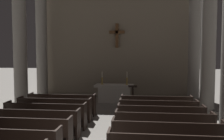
{
  "coord_description": "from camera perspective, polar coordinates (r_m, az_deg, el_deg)",
  "views": [
    {
      "loc": [
        1.24,
        -4.41,
        2.7
      ],
      "look_at": [
        0.0,
        7.37,
        1.91
      ],
      "focal_mm": 37.91,
      "sensor_mm": 36.0,
      "label": 1
    }
  ],
  "objects": [
    {
      "name": "pew_left_row_3",
      "position": [
        7.46,
        -21.39,
        -13.81
      ],
      "size": [
        2.99,
        0.5,
        0.95
      ],
      "color": "black",
      "rests_on": "ground"
    },
    {
      "name": "pew_left_row_4",
      "position": [
        8.29,
        -18.26,
        -11.95
      ],
      "size": [
        2.99,
        0.5,
        0.95
      ],
      "color": "black",
      "rests_on": "ground"
    },
    {
      "name": "pew_left_row_5",
      "position": [
        9.14,
        -15.74,
        -10.42
      ],
      "size": [
        2.99,
        0.5,
        0.95
      ],
      "color": "black",
      "rests_on": "ground"
    },
    {
      "name": "pew_left_row_6",
      "position": [
        10.02,
        -13.68,
        -9.13
      ],
      "size": [
        2.99,
        0.5,
        0.95
      ],
      "color": "black",
      "rests_on": "ground"
    },
    {
      "name": "pew_left_row_7",
      "position": [
        10.9,
        -11.96,
        -8.04
      ],
      "size": [
        2.99,
        0.5,
        0.95
      ],
      "color": "black",
      "rests_on": "ground"
    },
    {
      "name": "pew_right_row_3",
      "position": [
        6.73,
        13.28,
        -15.59
      ],
      "size": [
        2.99,
        0.5,
        0.95
      ],
      "color": "black",
      "rests_on": "ground"
    },
    {
      "name": "pew_right_row_4",
      "position": [
        7.64,
        12.35,
        -13.21
      ],
      "size": [
        2.99,
        0.5,
        0.95
      ],
      "color": "black",
      "rests_on": "ground"
    },
    {
      "name": "pew_right_row_5",
      "position": [
        8.56,
        11.63,
        -11.33
      ],
      "size": [
        2.99,
        0.5,
        0.95
      ],
      "color": "black",
      "rests_on": "ground"
    },
    {
      "name": "pew_right_row_6",
      "position": [
        9.49,
        11.06,
        -9.82
      ],
      "size": [
        2.99,
        0.5,
        0.95
      ],
      "color": "black",
      "rests_on": "ground"
    },
    {
      "name": "pew_right_row_7",
      "position": [
        10.42,
        10.59,
        -8.58
      ],
      "size": [
        2.99,
        0.5,
        0.95
      ],
      "color": "black",
      "rests_on": "ground"
    },
    {
      "name": "column_left_third",
      "position": [
        12.37,
        -21.29,
        4.94
      ],
      "size": [
        0.97,
        0.97,
        6.17
      ],
      "color": "gray",
      "rests_on": "ground"
    },
    {
      "name": "column_right_third",
      "position": [
        11.45,
        22.2,
        5.03
      ],
      "size": [
        0.97,
        0.97,
        6.17
      ],
      "color": "gray",
      "rests_on": "ground"
    },
    {
      "name": "column_left_fourth",
      "position": [
        14.76,
        -16.58,
        4.82
      ],
      "size": [
        0.97,
        0.97,
        6.17
      ],
      "color": "gray",
      "rests_on": "ground"
    },
    {
      "name": "column_right_fourth",
      "position": [
        14.0,
        19.19,
        4.83
      ],
      "size": [
        0.97,
        0.97,
        6.17
      ],
      "color": "gray",
      "rests_on": "ground"
    },
    {
      "name": "altar",
      "position": [
        13.33,
        0.59,
        -5.55
      ],
      "size": [
        2.2,
        0.9,
        1.01
      ],
      "color": "#BCB7AD",
      "rests_on": "ground"
    },
    {
      "name": "candlestick_left",
      "position": [
        13.32,
        -2.41,
        -2.47
      ],
      "size": [
        0.16,
        0.16,
        0.73
      ],
      "color": "#B79338",
      "rests_on": "altar"
    },
    {
      "name": "candlestick_right",
      "position": [
        13.19,
        3.63,
        -2.53
      ],
      "size": [
        0.16,
        0.16,
        0.73
      ],
      "color": "#B79338",
      "rests_on": "altar"
    },
    {
      "name": "apse_with_cross",
      "position": [
        15.02,
        1.28,
        6.87
      ],
      "size": [
        9.86,
        0.43,
        7.0
      ],
      "color": "gray",
      "rests_on": "ground"
    },
    {
      "name": "lectern",
      "position": [
        12.09,
        4.99,
        -6.46
      ],
      "size": [
        0.44,
        0.36,
        1.15
      ],
      "color": "black",
      "rests_on": "ground"
    }
  ]
}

